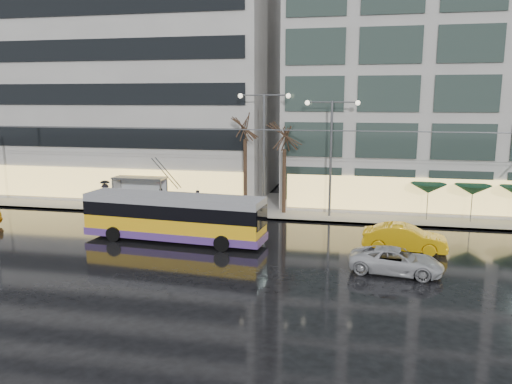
# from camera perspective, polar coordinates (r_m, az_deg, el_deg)

# --- Properties ---
(ground) EXTENTS (140.00, 140.00, 0.00)m
(ground) POSITION_cam_1_polar(r_m,az_deg,el_deg) (28.87, -7.05, -7.20)
(ground) COLOR black
(ground) RESTS_ON ground
(sidewalk) EXTENTS (80.00, 10.00, 0.15)m
(sidewalk) POSITION_cam_1_polar(r_m,az_deg,el_deg) (41.53, 1.71, -1.50)
(sidewalk) COLOR gray
(sidewalk) RESTS_ON ground
(kerb) EXTENTS (80.00, 0.10, 0.15)m
(kerb) POSITION_cam_1_polar(r_m,az_deg,el_deg) (36.79, 0.39, -3.09)
(kerb) COLOR slate
(kerb) RESTS_ON ground
(building_left) EXTENTS (34.00, 14.00, 22.00)m
(building_left) POSITION_cam_1_polar(r_m,az_deg,el_deg) (51.49, -17.86, 12.74)
(building_left) COLOR #9D9A96
(building_left) RESTS_ON sidewalk
(building_right) EXTENTS (32.00, 14.00, 25.00)m
(building_right) POSITION_cam_1_polar(r_m,az_deg,el_deg) (46.30, 24.92, 14.44)
(building_right) COLOR #9D9A96
(building_right) RESTS_ON sidewalk
(trolleybus) EXTENTS (11.61, 4.90, 5.31)m
(trolleybus) POSITION_cam_1_polar(r_m,az_deg,el_deg) (31.50, -9.35, -3.03)
(trolleybus) COLOR yellow
(trolleybus) RESTS_ON ground
(catenary) EXTENTS (42.24, 5.12, 7.00)m
(catenary) POSITION_cam_1_polar(r_m,az_deg,el_deg) (35.16, -1.55, 3.19)
(catenary) COLOR #595B60
(catenary) RESTS_ON ground
(bus_shelter) EXTENTS (4.20, 1.60, 2.51)m
(bus_shelter) POSITION_cam_1_polar(r_m,az_deg,el_deg) (41.14, -13.49, 0.76)
(bus_shelter) COLOR #595B60
(bus_shelter) RESTS_ON sidewalk
(street_lamp_near) EXTENTS (3.96, 0.36, 9.03)m
(street_lamp_near) POSITION_cam_1_polar(r_m,az_deg,el_deg) (37.56, 0.92, 6.34)
(street_lamp_near) COLOR #595B60
(street_lamp_near) RESTS_ON sidewalk
(street_lamp_far) EXTENTS (3.96, 0.36, 8.53)m
(street_lamp_far) POSITION_cam_1_polar(r_m,az_deg,el_deg) (37.00, 8.59, 5.73)
(street_lamp_far) COLOR #595B60
(street_lamp_far) RESTS_ON sidewalk
(tree_a) EXTENTS (3.20, 3.20, 8.40)m
(tree_a) POSITION_cam_1_polar(r_m,az_deg,el_deg) (38.00, -1.26, 8.04)
(tree_a) COLOR black
(tree_a) RESTS_ON sidewalk
(tree_b) EXTENTS (3.20, 3.20, 7.70)m
(tree_b) POSITION_cam_1_polar(r_m,az_deg,el_deg) (37.68, 3.30, 6.96)
(tree_b) COLOR black
(tree_b) RESTS_ON sidewalk
(parasol_a) EXTENTS (2.50, 2.50, 2.65)m
(parasol_a) POSITION_cam_1_polar(r_m,az_deg,el_deg) (37.91, 19.09, 0.39)
(parasol_a) COLOR #595B60
(parasol_a) RESTS_ON sidewalk
(parasol_b) EXTENTS (2.50, 2.50, 2.65)m
(parasol_b) POSITION_cam_1_polar(r_m,az_deg,el_deg) (38.43, 23.53, 0.22)
(parasol_b) COLOR #595B60
(parasol_b) RESTS_ON sidewalk
(taxi_b) EXTENTS (4.92, 2.11, 1.58)m
(taxi_b) POSITION_cam_1_polar(r_m,az_deg,el_deg) (30.49, 16.62, -5.06)
(taxi_b) COLOR #DEA20B
(taxi_b) RESTS_ON ground
(sedan_silver) EXTENTS (4.95, 2.81, 1.30)m
(sedan_silver) POSITION_cam_1_polar(r_m,az_deg,el_deg) (26.65, 15.71, -7.58)
(sedan_silver) COLOR #B0B0B4
(sedan_silver) RESTS_ON ground
(pedestrian_a) EXTENTS (1.07, 1.09, 2.19)m
(pedestrian_a) POSITION_cam_1_polar(r_m,az_deg,el_deg) (40.40, -10.82, 0.17)
(pedestrian_a) COLOR black
(pedestrian_a) RESTS_ON sidewalk
(pedestrian_b) EXTENTS (1.10, 1.03, 1.82)m
(pedestrian_b) POSITION_cam_1_polar(r_m,az_deg,el_deg) (40.84, -6.68, -0.37)
(pedestrian_b) COLOR black
(pedestrian_b) RESTS_ON sidewalk
(pedestrian_c) EXTENTS (1.32, 1.04, 2.11)m
(pedestrian_c) POSITION_cam_1_polar(r_m,az_deg,el_deg) (42.70, -16.84, 0.01)
(pedestrian_c) COLOR black
(pedestrian_c) RESTS_ON sidewalk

